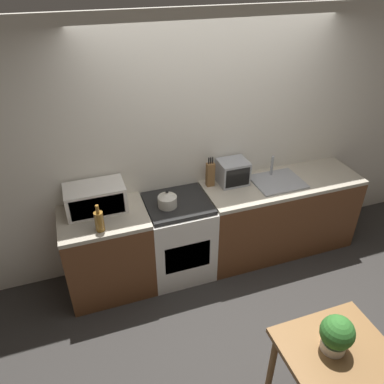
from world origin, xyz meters
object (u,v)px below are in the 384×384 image
at_px(toaster_oven, 233,172).
at_px(dining_table, 336,363).
at_px(bottle, 99,221).
at_px(stove_range, 179,237).
at_px(kettle, 167,199).
at_px(microwave, 96,198).

relative_size(toaster_oven, dining_table, 0.40).
relative_size(bottle, toaster_oven, 0.88).
relative_size(stove_range, kettle, 4.85).
relative_size(microwave, bottle, 2.08).
relative_size(kettle, bottle, 0.70).
height_order(stove_range, dining_table, stove_range).
bearing_deg(bottle, stove_range, 14.65).
xyz_separation_m(stove_range, kettle, (-0.11, -0.04, 0.53)).
distance_m(microwave, toaster_oven, 1.43).
distance_m(microwave, bottle, 0.33).
height_order(kettle, toaster_oven, toaster_oven).
distance_m(stove_range, microwave, 0.97).
distance_m(microwave, dining_table, 2.39).
height_order(stove_range, bottle, bottle).
distance_m(bottle, dining_table, 2.13).
height_order(stove_range, microwave, microwave).
distance_m(stove_range, dining_table, 1.92).
bearing_deg(dining_table, kettle, 109.96).
bearing_deg(microwave, stove_range, -9.35).
height_order(microwave, toaster_oven, microwave).
bearing_deg(dining_table, microwave, 123.64).
height_order(kettle, bottle, bottle).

